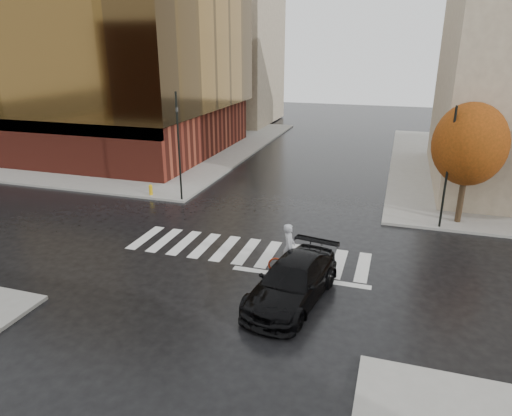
{
  "coord_description": "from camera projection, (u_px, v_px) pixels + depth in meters",
  "views": [
    {
      "loc": [
        6.44,
        -18.39,
        9.37
      ],
      "look_at": [
        0.25,
        1.2,
        2.0
      ],
      "focal_mm": 32.0,
      "sensor_mm": 36.0,
      "label": 1
    }
  ],
  "objects": [
    {
      "name": "ground",
      "position": [
        243.0,
        256.0,
        21.49
      ],
      "size": [
        120.0,
        120.0,
        0.0
      ],
      "primitive_type": "plane",
      "color": "black",
      "rests_on": "ground"
    },
    {
      "name": "traffic_light_ne",
      "position": [
        449.0,
        162.0,
        23.34
      ],
      "size": [
        0.16,
        0.18,
        6.41
      ],
      "rotation": [
        0.0,
        0.0,
        2.95
      ],
      "color": "black",
      "rests_on": "sidewalk_ne"
    },
    {
      "name": "crosswalk",
      "position": [
        247.0,
        251.0,
        21.94
      ],
      "size": [
        12.0,
        3.0,
        0.01
      ],
      "primitive_type": "cube",
      "color": "silver",
      "rests_on": "ground"
    },
    {
      "name": "office_glass",
      "position": [
        77.0,
        58.0,
        41.09
      ],
      "size": [
        27.0,
        19.0,
        16.0
      ],
      "color": "maroon",
      "rests_on": "sidewalk_nw"
    },
    {
      "name": "sidewalk_nw",
      "position": [
        115.0,
        142.0,
        46.27
      ],
      "size": [
        30.0,
        30.0,
        0.15
      ],
      "primitive_type": "cube",
      "color": "gray",
      "rests_on": "ground"
    },
    {
      "name": "traffic_light_nw",
      "position": [
        178.0,
        141.0,
        27.63
      ],
      "size": [
        0.2,
        0.18,
        6.65
      ],
      "rotation": [
        0.0,
        0.0,
        -1.26
      ],
      "color": "black",
      "rests_on": "sidewalk_nw"
    },
    {
      "name": "manhole",
      "position": [
        287.0,
        284.0,
        18.95
      ],
      "size": [
        0.72,
        0.72,
        0.01
      ],
      "primitive_type": "cylinder",
      "rotation": [
        0.0,
        0.0,
        0.18
      ],
      "color": "#4C3C1B",
      "rests_on": "ground"
    },
    {
      "name": "tree_ne_a",
      "position": [
        470.0,
        145.0,
        23.79
      ],
      "size": [
        3.8,
        3.8,
        6.5
      ],
      "color": "#312515",
      "rests_on": "sidewalk_ne"
    },
    {
      "name": "fire_hydrant",
      "position": [
        151.0,
        189.0,
        29.59
      ],
      "size": [
        0.25,
        0.25,
        0.7
      ],
      "color": "#CD9D0C",
      "rests_on": "sidewalk_nw"
    },
    {
      "name": "building_nw_far",
      "position": [
        218.0,
        38.0,
        55.81
      ],
      "size": [
        14.0,
        12.0,
        20.0
      ],
      "primitive_type": "cube",
      "color": "gray",
      "rests_on": "sidewalk_nw"
    },
    {
      "name": "sedan",
      "position": [
        292.0,
        282.0,
        17.47
      ],
      "size": [
        3.19,
        5.91,
        1.63
      ],
      "primitive_type": "imported",
      "rotation": [
        0.0,
        0.0,
        -0.17
      ],
      "color": "black",
      "rests_on": "ground"
    },
    {
      "name": "cyclist",
      "position": [
        290.0,
        257.0,
        19.63
      ],
      "size": [
        2.07,
        0.98,
        2.27
      ],
      "rotation": [
        0.0,
        0.0,
        1.72
      ],
      "color": "maroon",
      "rests_on": "ground"
    }
  ]
}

